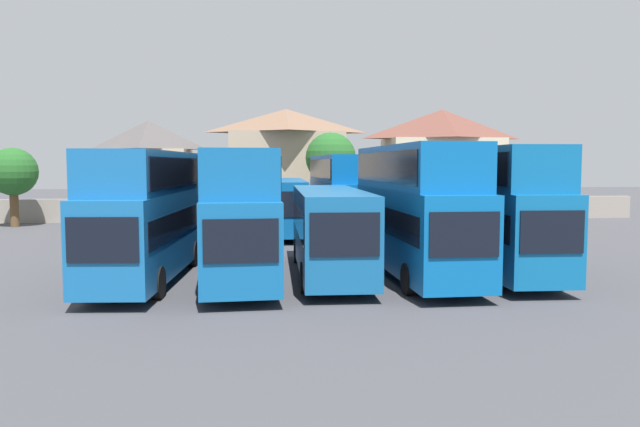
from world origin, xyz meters
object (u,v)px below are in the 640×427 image
Objects in this scene: bus_6 at (219,191)px; tree_left_of_lot at (331,158)px; bus_5 at (496,203)px; house_terrace_left at (149,165)px; bus_1 at (148,208)px; bus_8 at (339,190)px; house_terrace_right at (441,159)px; bus_9 at (385,203)px; bus_2 at (237,207)px; bus_4 at (414,203)px; house_terrace_centre at (286,159)px; bus_3 at (329,227)px; tree_behind_wall at (13,172)px; bus_7 at (284,204)px.

tree_left_of_lot is at bearing 143.57° from bus_6.
house_terrace_left is at bearing -148.68° from bus_5.
bus_8 is at bearing 151.95° from bus_1.
bus_1 is at bearing -122.91° from house_terrace_right.
bus_9 is (10.42, -0.68, -0.82)m from bus_6.
bus_9 is at bearing 143.20° from bus_1.
bus_2 is at bearing -27.66° from bus_9.
bus_4 is 0.94× the size of bus_8.
house_terrace_centre is (3.35, 33.97, 2.08)m from bus_2.
tree_behind_wall is (-20.21, 21.15, 1.90)m from bus_3.
bus_7 is 13.45m from tree_left_of_lot.
bus_6 is 7.59m from bus_8.
bus_1 is at bearing -80.14° from house_terrace_left.
bus_5 is at bearing 89.44° from bus_4.
bus_9 is 20.99m from house_terrace_centre.
bus_7 is 1.25× the size of house_terrace_left.
house_terrace_centre reaches higher than tree_behind_wall.
house_terrace_left is at bearing 155.00° from tree_left_of_lot.
bus_9 is at bearing -116.02° from house_terrace_right.
bus_5 is 19.03m from bus_6.
bus_5 is (3.39, 0.05, -0.04)m from bus_4.
bus_7 is 24.43m from house_terrace_right.
bus_8 is 23.45m from tree_behind_wall.
house_terrace_left reaches higher than bus_9.
tree_behind_wall is (-18.94, 6.87, 1.89)m from bus_7.
house_terrace_right reaches higher than bus_2.
bus_8 is at bearing -101.43° from bus_9.
house_terrace_right reaches higher than bus_6.
bus_3 is at bearing -69.14° from house_terrace_left.
bus_5 is at bearing 85.98° from bus_2.
tree_left_of_lot reaches higher than bus_8.
bus_9 is (2.83, -0.81, -0.83)m from bus_8.
house_terrace_right is (14.40, 32.80, 2.92)m from bus_3.
bus_7 is 3.66m from bus_8.
bus_4 is 1.06× the size of bus_7.
bus_5 reaches higher than bus_2.
house_terrace_left reaches higher than bus_1.
house_terrace_centre is at bearing 175.90° from house_terrace_right.
tree_left_of_lot is (-0.27, 26.96, 2.01)m from bus_4.
bus_4 is 0.99× the size of bus_9.
bus_1 is 1.02× the size of bus_7.
bus_5 reaches higher than bus_7.
bus_1 is 15.71m from bus_7.
tree_left_of_lot is (-2.00, 12.87, 2.95)m from bus_9.
house_terrace_left is 12.73m from house_terrace_centre.
bus_7 is at bearing -163.83° from bus_4.
bus_4 is at bearing -64.57° from house_terrace_left.
bus_9 is 26.44m from tree_behind_wall.
tree_behind_wall is at bearing -161.40° from house_terrace_right.
house_terrace_right is at bearing 158.59° from bus_9.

